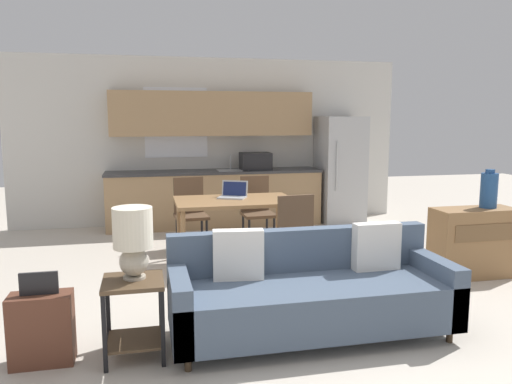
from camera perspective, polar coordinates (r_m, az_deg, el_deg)
The scene contains 15 objects.
ground_plane at distance 4.15m, azimuth 4.09°, elevation -16.15°, with size 20.00×20.00×0.00m, color beige.
wall_back at distance 8.32m, azimuth -5.15°, elevation 5.81°, with size 6.40×0.07×2.70m.
kitchen_counter at distance 8.07m, azimuth -4.68°, elevation 2.10°, with size 3.43×0.65×2.15m.
refrigerator at distance 8.50m, azimuth 9.56°, elevation 2.58°, with size 0.70×0.76×1.76m.
dining_table at distance 5.91m, azimuth -2.45°, elevation -1.53°, with size 1.40×0.87×0.78m.
couch at distance 4.10m, azimuth 6.16°, elevation -11.38°, with size 2.22×0.80×0.86m.
side_table at distance 3.79m, azimuth -13.78°, elevation -12.51°, with size 0.43×0.43×0.58m.
table_lamp at distance 3.67m, azimuth -13.87°, elevation -5.09°, with size 0.28×0.28×0.52m.
credenza at distance 5.99m, azimuth 23.58°, elevation -5.30°, with size 0.91×0.39×0.76m.
vase at distance 5.99m, azimuth 25.08°, elevation 0.22°, with size 0.18×0.18×0.42m.
dining_chair_far_left at distance 6.69m, azimuth -7.52°, elevation -2.04°, with size 0.45×0.45×0.95m.
dining_chair_near_right at distance 5.29m, azimuth 4.00°, elevation -4.75°, with size 0.47×0.47×0.95m.
dining_chair_far_right at distance 6.77m, azimuth 0.10°, elevation -1.84°, with size 0.44×0.44×0.95m.
laptop at distance 6.03m, azimuth -2.62°, elevation -0.19°, with size 0.40×0.37×0.20m.
suitcase at distance 3.94m, azimuth -23.28°, elevation -14.11°, with size 0.43×0.22×0.67m.
Camera 1 is at (-1.11, -3.61, 1.72)m, focal length 35.00 mm.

